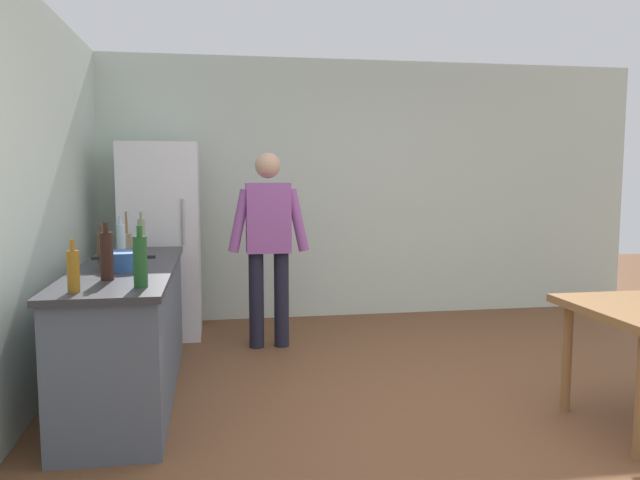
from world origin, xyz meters
TOP-DOWN VIEW (x-y plane):
  - ground_plane at (0.00, 0.00)m, footprint 14.00×14.00m
  - wall_back at (0.00, 3.00)m, footprint 6.40×0.12m
  - kitchen_counter at (-2.00, 0.80)m, footprint 0.64×2.20m
  - refrigerator at (-1.90, 2.40)m, footprint 0.70×0.67m
  - person at (-0.95, 1.85)m, footprint 0.70×0.22m
  - cooking_pot at (-1.99, 0.64)m, footprint 0.40×0.28m
  - utensil_jar at (-2.12, 1.65)m, footprint 0.11×0.11m
  - bottle_beer_brown at (-2.18, 0.97)m, footprint 0.06×0.06m
  - bottle_water_clear at (-2.11, 1.35)m, footprint 0.07×0.07m
  - bottle_oil_amber at (-2.14, -0.10)m, footprint 0.06×0.06m
  - bottle_wine_green at (-1.81, -0.01)m, footprint 0.08×0.08m
  - bottle_vinegar_tall at (-1.98, 1.55)m, footprint 0.06×0.06m
  - bottle_wine_dark at (-2.03, 0.26)m, footprint 0.08×0.08m

SIDE VIEW (x-z plane):
  - ground_plane at x=0.00m, z-range 0.00..0.00m
  - kitchen_counter at x=-2.00m, z-range 0.00..0.90m
  - refrigerator at x=-1.90m, z-range 0.00..1.80m
  - cooking_pot at x=-1.99m, z-range 0.90..1.02m
  - person at x=-0.95m, z-range 0.13..1.83m
  - utensil_jar at x=-2.12m, z-range 0.82..1.14m
  - bottle_beer_brown at x=-2.18m, z-range 0.88..1.14m
  - bottle_oil_amber at x=-2.14m, z-range 0.88..1.16m
  - bottle_water_clear at x=-2.11m, z-range 0.88..1.18m
  - bottle_vinegar_tall at x=-1.98m, z-range 0.88..1.20m
  - bottle_wine_green at x=-1.81m, z-range 0.88..1.22m
  - bottle_wine_dark at x=-2.03m, z-range 0.88..1.22m
  - wall_back at x=0.00m, z-range 0.00..2.70m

